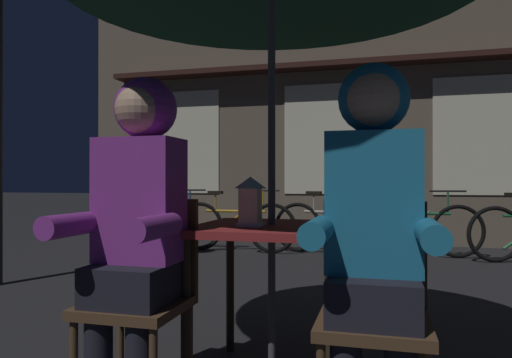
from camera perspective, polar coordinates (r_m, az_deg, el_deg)
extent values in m
cube|color=maroon|center=(2.27, 1.91, -6.02)|extent=(0.72, 0.72, 0.04)
cylinder|color=#2D2319|center=(2.14, -8.50, -16.45)|extent=(0.04, 0.04, 0.70)
cylinder|color=#2D2319|center=(1.99, 8.96, -17.72)|extent=(0.04, 0.04, 0.70)
cylinder|color=#2D2319|center=(2.71, -3.15, -13.02)|extent=(0.04, 0.04, 0.70)
cylinder|color=#2D2319|center=(2.59, 10.41, -13.61)|extent=(0.04, 0.04, 0.70)
cylinder|color=#4C4C51|center=(2.26, 1.91, 4.18)|extent=(0.04, 0.04, 2.25)
cube|color=white|center=(2.19, -0.69, -5.54)|extent=(0.11, 0.11, 0.02)
cube|color=white|center=(2.19, -0.69, -3.24)|extent=(0.09, 0.09, 0.16)
pyramid|color=white|center=(2.18, -0.69, -0.43)|extent=(0.11, 0.11, 0.06)
cube|color=#513823|center=(2.08, -14.41, -14.70)|extent=(0.40, 0.40, 0.04)
cylinder|color=#513823|center=(2.22, -8.06, -19.82)|extent=(0.03, 0.03, 0.41)
cylinder|color=#513823|center=(2.37, -16.08, -18.57)|extent=(0.03, 0.03, 0.41)
cube|color=#513823|center=(2.20, -12.02, -7.83)|extent=(0.40, 0.03, 0.42)
cube|color=#513823|center=(1.84, 14.04, -16.71)|extent=(0.40, 0.40, 0.04)
cube|color=#513823|center=(1.97, 14.11, -8.73)|extent=(0.40, 0.03, 0.42)
cube|color=black|center=(2.06, -14.40, -12.01)|extent=(0.32, 0.36, 0.16)
cube|color=purple|center=(2.05, -13.85, -2.48)|extent=(0.34, 0.22, 0.52)
cylinder|color=purple|center=(1.78, -12.17, -5.73)|extent=(0.09, 0.30, 0.09)
cylinder|color=purple|center=(1.97, -21.57, -5.19)|extent=(0.09, 0.30, 0.09)
sphere|color=tan|center=(2.07, -13.84, 8.20)|extent=(0.21, 0.21, 0.21)
sphere|color=purple|center=(2.12, -13.18, 8.29)|extent=(0.27, 0.27, 0.27)
cube|color=black|center=(1.81, 14.03, -13.67)|extent=(0.32, 0.36, 0.16)
cube|color=teal|center=(1.80, 14.04, -2.80)|extent=(0.34, 0.22, 0.52)
cylinder|color=teal|center=(1.60, 20.44, -6.36)|extent=(0.09, 0.30, 0.09)
cylinder|color=teal|center=(1.60, 7.44, -6.35)|extent=(0.09, 0.30, 0.09)
sphere|color=tan|center=(1.83, 14.03, 9.36)|extent=(0.21, 0.21, 0.21)
sphere|color=teal|center=(1.88, 14.05, 9.41)|extent=(0.27, 0.27, 0.27)
cube|color=#6B5B4C|center=(7.90, 16.23, 15.56)|extent=(10.00, 0.60, 6.20)
cube|color=#EAE5C6|center=(7.95, -8.28, 4.45)|extent=(1.10, 0.02, 1.70)
cube|color=#EAE5C6|center=(7.38, 7.70, 4.82)|extent=(1.10, 0.02, 1.70)
cube|color=#EAE5C6|center=(7.43, 24.85, 4.80)|extent=(1.10, 0.02, 1.70)
cube|color=#331914|center=(7.36, 16.32, 13.52)|extent=(9.00, 0.36, 0.08)
torus|color=black|center=(6.61, -6.95, -5.62)|extent=(0.66, 0.17, 0.66)
torus|color=black|center=(6.88, -15.36, -5.41)|extent=(0.66, 0.17, 0.66)
cylinder|color=#1E4C93|center=(6.71, -11.24, -3.70)|extent=(0.83, 0.19, 0.04)
cylinder|color=#1E4C93|center=(6.76, -12.25, -5.22)|extent=(0.60, 0.15, 0.44)
cylinder|color=#1E4C93|center=(6.78, -13.57, -2.65)|extent=(0.02, 0.02, 0.24)
cube|color=black|center=(6.78, -13.57, -1.55)|extent=(0.21, 0.12, 0.04)
cylinder|color=#1E4C93|center=(6.61, -7.99, -2.54)|extent=(0.02, 0.02, 0.28)
cylinder|color=black|center=(6.61, -7.99, -1.33)|extent=(0.44, 0.11, 0.02)
torus|color=black|center=(6.21, 1.96, -5.97)|extent=(0.66, 0.07, 0.66)
torus|color=black|center=(6.54, -6.78, -5.68)|extent=(0.66, 0.07, 0.66)
cylinder|color=#B78419|center=(6.34, -2.52, -3.91)|extent=(0.84, 0.06, 0.04)
cylinder|color=#B78419|center=(6.40, -3.56, -5.51)|extent=(0.61, 0.05, 0.44)
cylinder|color=#B78419|center=(6.43, -4.93, -2.79)|extent=(0.02, 0.02, 0.24)
cube|color=black|center=(6.43, -4.93, -1.63)|extent=(0.20, 0.08, 0.04)
cylinder|color=#B78419|center=(6.22, 0.87, -2.69)|extent=(0.02, 0.02, 0.28)
cylinder|color=black|center=(6.21, 0.87, -1.40)|extent=(0.44, 0.03, 0.02)
torus|color=black|center=(6.11, 14.20, -6.06)|extent=(0.66, 0.16, 0.66)
torus|color=black|center=(6.37, 5.08, -5.83)|extent=(0.66, 0.16, 0.66)
cylinder|color=#ADA89E|center=(6.20, 9.54, -3.99)|extent=(0.83, 0.17, 0.04)
cylinder|color=#ADA89E|center=(6.25, 8.45, -5.63)|extent=(0.60, 0.13, 0.44)
cylinder|color=#ADA89E|center=(6.28, 7.02, -2.85)|extent=(0.02, 0.02, 0.24)
cube|color=black|center=(6.27, 7.02, -1.66)|extent=(0.21, 0.11, 0.04)
cylinder|color=#ADA89E|center=(6.11, 13.06, -2.73)|extent=(0.02, 0.02, 0.28)
cylinder|color=black|center=(6.10, 13.06, -1.41)|extent=(0.44, 0.10, 0.02)
torus|color=black|center=(6.34, 23.27, -5.83)|extent=(0.66, 0.16, 0.66)
torus|color=black|center=(6.10, 14.09, -6.07)|extent=(0.66, 0.16, 0.66)
cylinder|color=#236B3D|center=(6.18, 18.77, -3.99)|extent=(0.83, 0.18, 0.04)
cylinder|color=#236B3D|center=(6.17, 17.66, -5.69)|extent=(0.60, 0.14, 0.44)
cylinder|color=#236B3D|center=(6.11, 16.17, -2.91)|extent=(0.02, 0.02, 0.24)
cube|color=black|center=(6.11, 16.17, -1.69)|extent=(0.21, 0.11, 0.04)
cylinder|color=#236B3D|center=(6.28, 22.21, -2.65)|extent=(0.02, 0.02, 0.28)
cylinder|color=black|center=(6.28, 22.20, -1.37)|extent=(0.44, 0.10, 0.02)
torus|color=black|center=(6.19, 26.96, -5.97)|extent=(0.65, 0.20, 0.66)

